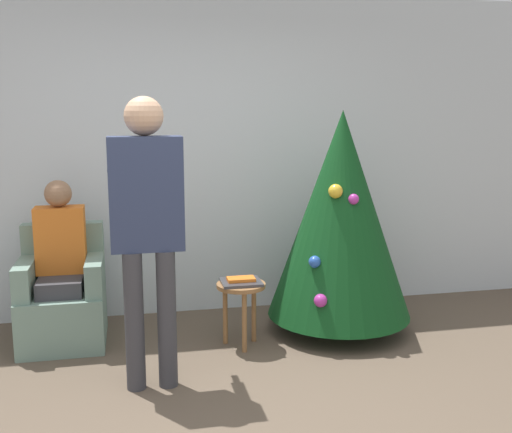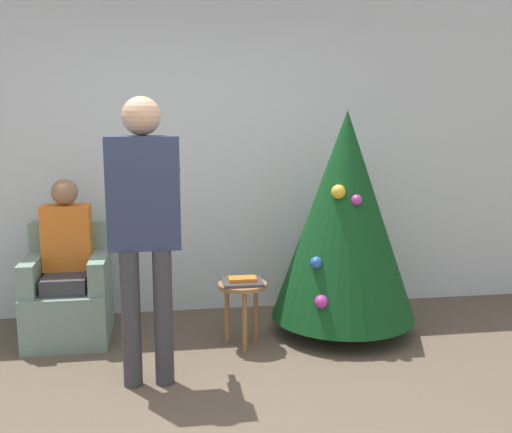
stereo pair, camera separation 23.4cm
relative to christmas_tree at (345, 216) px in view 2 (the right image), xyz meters
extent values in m
cube|color=silver|center=(-1.18, 0.74, 0.42)|extent=(8.00, 0.06, 2.70)
cylinder|color=brown|center=(0.00, 0.00, -0.87)|extent=(0.10, 0.10, 0.13)
cone|color=#0F4219|center=(0.00, 0.00, 0.00)|extent=(1.12, 1.12, 1.61)
sphere|color=#B23399|center=(0.01, -0.24, 0.16)|extent=(0.08, 0.08, 0.08)
sphere|color=gold|center=(-0.11, -0.19, 0.21)|extent=(0.11, 0.11, 0.11)
sphere|color=#B23399|center=(-0.28, -0.40, -0.55)|extent=(0.10, 0.10, 0.10)
sphere|color=#2856B2|center=(-0.29, -0.27, -0.29)|extent=(0.09, 0.09, 0.09)
cube|color=gray|center=(-2.12, 0.17, -0.73)|extent=(0.61, 0.66, 0.40)
cube|color=gray|center=(-2.12, 0.43, -0.29)|extent=(0.61, 0.14, 0.47)
cube|color=gray|center=(-2.36, 0.17, -0.41)|extent=(0.12, 0.59, 0.25)
cube|color=gray|center=(-1.87, 0.17, -0.41)|extent=(0.12, 0.59, 0.25)
cylinder|color=#38383D|center=(-2.22, -0.03, -0.73)|extent=(0.11, 0.11, 0.40)
cylinder|color=#38383D|center=(-2.02, -0.03, -0.73)|extent=(0.11, 0.11, 0.40)
cube|color=#38383D|center=(-2.12, 0.12, -0.47)|extent=(0.32, 0.40, 0.12)
cube|color=orange|center=(-2.12, 0.27, -0.16)|extent=(0.36, 0.20, 0.50)
sphere|color=#936B4C|center=(-2.12, 0.27, 0.19)|extent=(0.20, 0.20, 0.20)
cylinder|color=#38383D|center=(-1.60, -0.72, -0.49)|extent=(0.12, 0.12, 0.88)
cylinder|color=#38383D|center=(-1.40, -0.72, -0.49)|extent=(0.12, 0.12, 0.88)
cube|color=#2D3856|center=(-1.50, -0.66, 0.30)|extent=(0.44, 0.20, 0.70)
sphere|color=tan|center=(-1.50, -0.62, 0.76)|extent=(0.24, 0.24, 0.24)
cylinder|color=#2D3856|center=(-1.69, -0.47, 0.44)|extent=(0.08, 0.30, 0.08)
cylinder|color=#2D3856|center=(-1.31, -0.47, 0.44)|extent=(0.08, 0.30, 0.08)
cube|color=white|center=(-1.31, -0.28, 0.44)|extent=(0.04, 0.14, 0.04)
cylinder|color=olive|center=(-0.82, -0.16, -0.47)|extent=(0.36, 0.36, 0.03)
cylinder|color=olive|center=(-0.82, -0.29, -0.71)|extent=(0.04, 0.04, 0.45)
cylinder|color=olive|center=(-0.71, -0.10, -0.71)|extent=(0.04, 0.04, 0.45)
cylinder|color=olive|center=(-0.93, -0.10, -0.71)|extent=(0.04, 0.04, 0.45)
cube|color=#38383D|center=(-0.82, -0.16, -0.44)|extent=(0.29, 0.26, 0.02)
cube|color=orange|center=(-0.82, -0.16, -0.42)|extent=(0.20, 0.12, 0.02)
camera|label=1|loc=(-1.60, -4.33, 0.80)|focal=42.00mm
camera|label=2|loc=(-1.37, -4.38, 0.80)|focal=42.00mm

